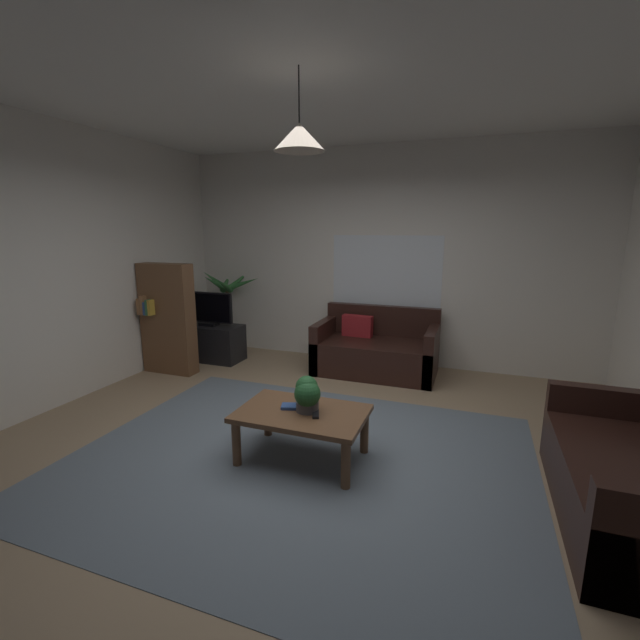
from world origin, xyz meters
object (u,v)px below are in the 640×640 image
at_px(tv_stand, 211,342).
at_px(bookshelf_corner, 167,319).
at_px(couch_under_window, 376,351).
at_px(tv, 208,309).
at_px(potted_plant_on_table, 307,393).
at_px(coffee_table, 302,419).
at_px(pendant_lamp, 299,137).
at_px(potted_palm_corner, 229,312).
at_px(remote_on_table_0, 316,413).
at_px(book_on_table_0, 290,406).

height_order(tv_stand, bookshelf_corner, bookshelf_corner).
height_order(couch_under_window, tv, tv).
xyz_separation_m(couch_under_window, tv, (-2.31, -0.29, 0.46)).
bearing_deg(potted_plant_on_table, bookshelf_corner, 150.61).
relative_size(coffee_table, pendant_lamp, 1.85).
relative_size(couch_under_window, tv_stand, 1.68).
bearing_deg(pendant_lamp, potted_palm_corner, 131.47).
relative_size(coffee_table, potted_palm_corner, 0.80).
relative_size(potted_palm_corner, bookshelf_corner, 0.90).
bearing_deg(potted_palm_corner, potted_plant_on_table, -47.89).
distance_m(coffee_table, bookshelf_corner, 2.82).
height_order(couch_under_window, coffee_table, couch_under_window).
bearing_deg(bookshelf_corner, remote_on_table_0, -29.21).
bearing_deg(pendant_lamp, book_on_table_0, 166.43).
bearing_deg(tv_stand, couch_under_window, 6.64).
height_order(book_on_table_0, pendant_lamp, pendant_lamp).
xyz_separation_m(tv, potted_palm_corner, (-0.01, 0.53, -0.14)).
distance_m(tv_stand, bookshelf_corner, 0.80).
relative_size(coffee_table, tv, 1.35).
xyz_separation_m(couch_under_window, coffee_table, (-0.07, -2.30, 0.07)).
xyz_separation_m(tv_stand, bookshelf_corner, (-0.19, -0.64, 0.45)).
bearing_deg(potted_plant_on_table, coffee_table, -165.90).
bearing_deg(pendant_lamp, tv, 138.03).
bearing_deg(coffee_table, book_on_table_0, 166.43).
bearing_deg(potted_palm_corner, pendant_lamp, -48.53).
bearing_deg(tv, couch_under_window, 7.17).
xyz_separation_m(potted_palm_corner, pendant_lamp, (2.25, -2.54, 1.84)).
bearing_deg(potted_plant_on_table, remote_on_table_0, -23.58).
distance_m(coffee_table, book_on_table_0, 0.14).
height_order(couch_under_window, potted_palm_corner, potted_palm_corner).
bearing_deg(book_on_table_0, couch_under_window, 85.45).
distance_m(potted_plant_on_table, potted_palm_corner, 3.41).
height_order(potted_plant_on_table, pendant_lamp, pendant_lamp).
xyz_separation_m(potted_plant_on_table, tv_stand, (-2.28, 2.02, -0.31)).
relative_size(potted_plant_on_table, tv_stand, 0.32).
distance_m(remote_on_table_0, bookshelf_corner, 2.93).
bearing_deg(tv_stand, coffee_table, -42.28).
relative_size(couch_under_window, remote_on_table_0, 9.43).
bearing_deg(book_on_table_0, potted_palm_corner, 130.34).
bearing_deg(potted_palm_corner, remote_on_table_0, -47.27).
bearing_deg(bookshelf_corner, couch_under_window, 19.95).
height_order(coffee_table, potted_palm_corner, potted_palm_corner).
relative_size(book_on_table_0, bookshelf_corner, 0.10).
relative_size(potted_plant_on_table, pendant_lamp, 0.52).
height_order(potted_plant_on_table, tv, tv).
bearing_deg(tv_stand, potted_plant_on_table, -41.61).
xyz_separation_m(bookshelf_corner, pendant_lamp, (2.42, -1.40, 1.73)).
distance_m(potted_palm_corner, bookshelf_corner, 1.16).
relative_size(potted_plant_on_table, bookshelf_corner, 0.20).
distance_m(couch_under_window, remote_on_table_0, 2.34).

